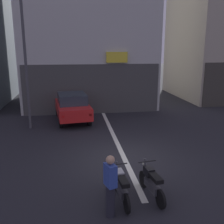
{
  "coord_description": "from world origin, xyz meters",
  "views": [
    {
      "loc": [
        -1.86,
        -9.17,
        4.21
      ],
      "look_at": [
        -0.2,
        2.0,
        1.4
      ],
      "focal_mm": 41.46,
      "sensor_mm": 36.0,
      "label": 1
    }
  ],
  "objects": [
    {
      "name": "motorcycle_silver_row_leftmost",
      "position": [
        -0.65,
        -2.74,
        0.46
      ],
      "size": [
        0.55,
        1.67,
        0.98
      ],
      "color": "black",
      "rests_on": "ground"
    },
    {
      "name": "lane_centre_line",
      "position": [
        0.0,
        6.0,
        0.0
      ],
      "size": [
        0.2,
        18.0,
        0.01
      ],
      "primitive_type": "cube",
      "color": "silver",
      "rests_on": "ground"
    },
    {
      "name": "ground_plane",
      "position": [
        0.0,
        0.0,
        0.0
      ],
      "size": [
        120.0,
        120.0,
        0.0
      ],
      "primitive_type": "plane",
      "color": "#232328"
    },
    {
      "name": "motorcycle_black_row_left_mid",
      "position": [
        0.25,
        -2.69,
        0.46
      ],
      "size": [
        0.55,
        1.66,
        0.98
      ],
      "color": "black",
      "rests_on": "ground"
    },
    {
      "name": "car_red_crossing_near",
      "position": [
        -2.0,
        5.83,
        0.89
      ],
      "size": [
        2.23,
        4.28,
        1.64
      ],
      "color": "black",
      "rests_on": "ground"
    },
    {
      "name": "person_by_motorcycles",
      "position": [
        -1.04,
        -3.41,
        0.86
      ],
      "size": [
        0.32,
        0.41,
        1.67
      ],
      "color": "#23232D",
      "rests_on": "ground"
    },
    {
      "name": "street_lamp",
      "position": [
        -4.23,
        4.62,
        4.24
      ],
      "size": [
        0.36,
        0.36,
        6.99
      ],
      "color": "#47474C",
      "rests_on": "ground"
    }
  ]
}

